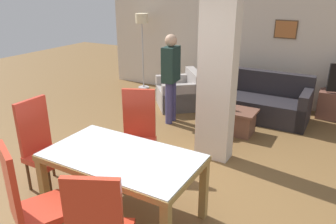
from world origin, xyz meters
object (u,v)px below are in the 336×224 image
floor_lamp (142,26)px  dining_table (122,168)px  bottle (230,104)px  standing_person (171,73)px  sofa (259,102)px  dining_chair_near_left (28,201)px  dining_chair_far_left (138,131)px  coffee_table (237,121)px  armchair (180,94)px  dining_chair_head_left (42,143)px

floor_lamp → dining_table: bearing=-58.9°
bottle → standing_person: size_ratio=0.15×
sofa → bottle: 1.05m
sofa → floor_lamp: (-3.05, 0.54, 1.22)m
dining_chair_near_left → floor_lamp: 5.62m
dining_chair_far_left → coffee_table: dining_chair_far_left is taller
dining_chair_near_left → bottle: 3.63m
dining_chair_far_left → dining_table: bearing=90.0°
coffee_table → floor_lamp: floor_lamp is taller
bottle → floor_lamp: (-2.79, 1.54, 1.00)m
dining_chair_near_left → bottle: size_ratio=4.68×
coffee_table → standing_person: standing_person is taller
armchair → dining_chair_head_left: bearing=137.8°
dining_table → dining_chair_near_left: bearing=-115.4°
dining_chair_near_left → dining_chair_far_left: 1.75m
armchair → coffee_table: armchair is taller
dining_chair_near_left → coffee_table: (0.78, 3.62, -0.37)m
dining_chair_far_left → coffee_table: (0.78, 1.87, -0.37)m
floor_lamp → standing_person: bearing=-43.7°
dining_chair_near_left → armchair: (-0.72, 4.36, -0.32)m
armchair → standing_person: (0.24, -0.86, 0.67)m
dining_chair_near_left → coffee_table: 3.72m
dining_table → armchair: (-1.12, 3.49, -0.34)m
dining_chair_near_left → armchair: dining_chair_near_left is taller
coffee_table → floor_lamp: (-2.93, 1.49, 1.30)m
dining_table → dining_chair_near_left: size_ratio=1.43×
dining_chair_head_left → bottle: (1.47, 2.71, -0.07)m
bottle → dining_chair_far_left: bearing=-109.4°
dining_chair_far_left → dining_chair_head_left: 1.21m
dining_chair_near_left → standing_person: size_ratio=0.70×
dining_chair_head_left → sofa: 4.09m
dining_chair_far_left → sofa: dining_chair_far_left is taller
sofa → coffee_table: 0.95m
sofa → dining_chair_head_left: bearing=65.1°
armchair → floor_lamp: (-1.44, 0.75, 1.25)m
dining_table → dining_chair_head_left: (-1.23, 0.00, -0.02)m
dining_table → dining_chair_far_left: dining_chair_far_left is taller
dining_table → dining_chair_far_left: (-0.41, 0.89, -0.02)m
sofa → standing_person: (-1.36, -1.07, 0.64)m
sofa → bottle: bearing=75.8°
dining_chair_head_left → sofa: bearing=155.1°
bottle → standing_person: standing_person is taller
sofa → dining_table: bearing=82.6°
sofa → armchair: sofa is taller
armchair → floor_lamp: bearing=22.1°
sofa → armchair: 1.62m
dining_chair_head_left → coffee_table: (1.60, 2.76, -0.37)m
dining_chair_near_left → dining_chair_far_left: size_ratio=1.00×
dining_chair_far_left → bottle: bearing=-134.0°
dining_chair_head_left → armchair: size_ratio=0.92×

